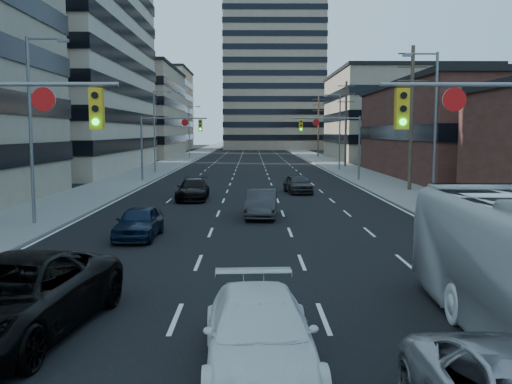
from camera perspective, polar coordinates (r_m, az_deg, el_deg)
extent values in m
cube|color=black|center=(137.52, -0.51, 4.11)|extent=(18.00, 300.00, 0.02)
cube|color=slate|center=(138.00, -5.30, 4.12)|extent=(5.00, 300.00, 0.15)
cube|color=slate|center=(137.99, 4.28, 4.13)|extent=(5.00, 300.00, 0.15)
cube|color=#ADA089|center=(73.28, -22.75, 12.97)|extent=(26.00, 34.00, 28.00)
cube|color=gray|center=(110.15, -13.22, 7.64)|extent=(20.00, 30.00, 16.00)
cube|color=#472119|center=(62.24, 22.26, 5.53)|extent=(20.00, 30.00, 9.00)
cube|color=gray|center=(98.68, 14.28, 7.25)|extent=(22.00, 28.00, 14.00)
cube|color=gray|center=(159.45, 1.71, 14.82)|extent=(26.00, 26.00, 58.00)
cube|color=#ADA089|center=(150.19, -11.36, 7.97)|extent=(24.00, 24.00, 20.00)
cube|color=gray|center=(141.12, 12.68, 6.45)|extent=(22.00, 22.00, 12.00)
cube|color=gold|center=(16.00, -15.64, 8.02)|extent=(0.35, 0.28, 1.10)
cylinder|color=black|center=(15.86, -15.83, 9.30)|extent=(0.18, 0.06, 0.18)
cylinder|color=black|center=(15.85, -15.79, 8.03)|extent=(0.18, 0.06, 0.18)
cylinder|color=#0CE526|center=(15.84, -15.76, 6.77)|extent=(0.18, 0.06, 0.18)
cylinder|color=white|center=(16.40, -20.47, 8.68)|extent=(0.64, 0.06, 0.64)
cylinder|color=slate|center=(16.89, 23.29, 9.84)|extent=(6.50, 0.12, 0.12)
cube|color=gold|center=(15.98, 14.37, 8.05)|extent=(0.35, 0.28, 1.10)
cylinder|color=black|center=(15.84, 14.56, 9.33)|extent=(0.18, 0.06, 0.18)
cylinder|color=black|center=(15.83, 14.52, 8.07)|extent=(0.18, 0.06, 0.18)
cylinder|color=#0CE526|center=(15.82, 14.49, 6.80)|extent=(0.18, 0.06, 0.18)
cylinder|color=white|center=(16.38, 19.22, 8.73)|extent=(0.64, 0.06, 0.64)
cylinder|color=slate|center=(53.42, -11.35, 4.24)|extent=(0.18, 0.18, 6.00)
cylinder|color=slate|center=(52.93, -8.20, 7.31)|extent=(6.00, 0.12, 0.12)
cube|color=gold|center=(52.65, -5.58, 6.65)|extent=(0.35, 0.28, 1.10)
cylinder|color=black|center=(52.50, -5.60, 7.03)|extent=(0.18, 0.06, 0.18)
cylinder|color=black|center=(52.49, -5.60, 6.65)|extent=(0.18, 0.06, 0.18)
cylinder|color=#0CE526|center=(52.49, -5.59, 6.27)|extent=(0.18, 0.06, 0.18)
cylinder|color=white|center=(52.77, -7.11, 6.90)|extent=(0.64, 0.06, 0.64)
cylinder|color=slate|center=(53.40, 10.29, 4.26)|extent=(0.18, 0.18, 6.00)
cylinder|color=slate|center=(52.92, 7.13, 7.33)|extent=(6.00, 0.12, 0.12)
cube|color=gold|center=(52.64, 4.51, 6.66)|extent=(0.35, 0.28, 1.10)
cylinder|color=black|center=(52.49, 4.53, 7.04)|extent=(0.18, 0.06, 0.18)
cylinder|color=black|center=(52.49, 4.52, 6.66)|extent=(0.18, 0.06, 0.18)
cylinder|color=#0CE526|center=(52.48, 4.52, 6.28)|extent=(0.18, 0.06, 0.18)
cylinder|color=white|center=(52.76, 6.04, 6.91)|extent=(0.64, 0.06, 0.64)
cylinder|color=#4C3D2D|center=(45.12, 15.26, 7.02)|extent=(0.28, 0.28, 11.00)
cube|color=#4C3D2D|center=(45.49, 15.44, 13.20)|extent=(2.20, 0.10, 0.10)
cube|color=#4C3D2D|center=(45.38, 15.40, 11.95)|extent=(2.20, 0.10, 0.10)
cube|color=#4C3D2D|center=(45.28, 15.36, 10.69)|extent=(2.20, 0.10, 0.10)
cylinder|color=#4C3D2D|center=(74.45, 8.97, 6.67)|extent=(0.28, 0.28, 11.00)
cube|color=#4C3D2D|center=(74.67, 9.03, 10.43)|extent=(2.20, 0.10, 0.10)
cube|color=#4C3D2D|center=(74.60, 9.02, 9.67)|extent=(2.20, 0.10, 0.10)
cube|color=#4C3D2D|center=(74.54, 9.01, 8.90)|extent=(2.20, 0.10, 0.10)
cylinder|color=#4C3D2D|center=(104.16, 6.25, 6.50)|extent=(0.28, 0.28, 11.00)
cube|color=#4C3D2D|center=(104.32, 6.29, 9.19)|extent=(2.20, 0.10, 0.10)
cube|color=#4C3D2D|center=(104.27, 6.28, 8.64)|extent=(2.20, 0.10, 0.10)
cube|color=#4C3D2D|center=(104.23, 6.27, 8.09)|extent=(2.20, 0.10, 0.10)
cylinder|color=slate|center=(29.40, -21.61, 5.53)|extent=(0.16, 0.16, 9.00)
cylinder|color=slate|center=(29.41, -20.26, 14.19)|extent=(1.80, 0.10, 0.10)
cube|color=slate|center=(29.15, -18.73, 14.16)|extent=(0.50, 0.22, 0.14)
cylinder|color=slate|center=(63.33, -10.12, 5.88)|extent=(0.16, 0.16, 9.00)
cylinder|color=slate|center=(63.33, -9.38, 9.88)|extent=(1.80, 0.10, 0.10)
cube|color=slate|center=(63.21, -8.66, 9.82)|extent=(0.50, 0.22, 0.14)
cylinder|color=slate|center=(98.01, -6.70, 5.94)|extent=(0.16, 0.16, 9.00)
cylinder|color=slate|center=(98.02, -6.20, 8.52)|extent=(1.80, 0.10, 0.10)
cube|color=slate|center=(97.94, -5.73, 8.48)|extent=(0.50, 0.22, 0.14)
cylinder|color=slate|center=(34.09, 17.47, 5.68)|extent=(0.16, 0.16, 9.00)
cylinder|color=slate|center=(34.10, 16.23, 13.13)|extent=(1.80, 0.10, 0.10)
cube|color=slate|center=(33.88, 14.90, 13.08)|extent=(0.50, 0.22, 0.14)
cylinder|color=slate|center=(68.25, 8.37, 5.91)|extent=(0.16, 0.16, 9.00)
cylinder|color=slate|center=(68.26, 7.67, 9.62)|extent=(1.80, 0.10, 0.10)
cube|color=slate|center=(68.15, 6.99, 9.56)|extent=(0.50, 0.22, 0.14)
imported|color=black|center=(13.86, -23.02, -9.69)|extent=(3.79, 6.75, 1.78)
imported|color=white|center=(11.04, 0.35, -14.06)|extent=(2.29, 5.18, 1.48)
imported|color=black|center=(24.84, -11.65, -2.98)|extent=(1.76, 4.16, 1.40)
imported|color=#2D2C2F|center=(30.31, 0.55, -1.18)|extent=(1.84, 4.58, 1.48)
imported|color=black|center=(38.28, -6.32, 0.24)|extent=(2.01, 4.91, 1.42)
imported|color=#2F2F31|center=(42.51, 4.19, 0.83)|extent=(2.22, 4.35, 1.42)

